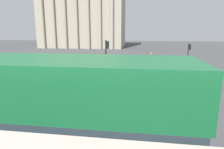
% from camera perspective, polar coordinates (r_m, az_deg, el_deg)
% --- Properties ---
extents(double_decker_bus, '(10.47, 2.72, 4.20)m').
position_cam_1_polar(double_decker_bus, '(6.94, -24.66, -11.15)').
color(double_decker_bus, black).
rests_on(double_decker_bus, ground_plane).
extents(plaza_building_left, '(25.25, 14.18, 22.93)m').
position_cam_1_polar(plaza_building_left, '(64.12, -8.29, 18.05)').
color(plaza_building_left, '#A39984').
rests_on(plaza_building_left, ground_plane).
extents(traffic_light_mid, '(0.42, 0.24, 4.16)m').
position_cam_1_polar(traffic_light_mid, '(18.43, -1.55, 5.31)').
color(traffic_light_mid, black).
rests_on(traffic_light_mid, ground_plane).
extents(traffic_light_far, '(0.42, 0.24, 3.46)m').
position_cam_1_polar(traffic_light_far, '(26.44, 21.06, 5.71)').
color(traffic_light_far, black).
rests_on(traffic_light_far, ground_plane).
extents(car_navy, '(4.20, 1.93, 1.35)m').
position_cam_1_polar(car_navy, '(23.99, 11.68, 1.87)').
color(car_navy, black).
rests_on(car_navy, ground_plane).
extents(pedestrian_olive, '(0.32, 0.32, 1.81)m').
position_cam_1_polar(pedestrian_olive, '(30.27, 11.12, 4.70)').
color(pedestrian_olive, '#282B33').
rests_on(pedestrian_olive, ground_plane).
extents(pedestrian_blue, '(0.32, 0.32, 1.63)m').
position_cam_1_polar(pedestrian_blue, '(28.84, 1.79, 4.33)').
color(pedestrian_blue, '#282B33').
rests_on(pedestrian_blue, ground_plane).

